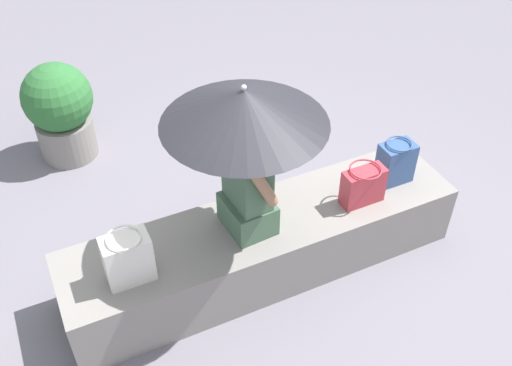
{
  "coord_description": "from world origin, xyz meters",
  "views": [
    {
      "loc": [
        1.23,
        2.47,
        3.17
      ],
      "look_at": [
        0.06,
        -0.0,
        0.82
      ],
      "focal_mm": 40.76,
      "sensor_mm": 36.0,
      "label": 1
    }
  ],
  "objects_px": {
    "handbag_black": "(363,185)",
    "shoulder_bag_spare": "(396,162)",
    "parasol": "(244,107)",
    "tote_bag_canvas": "(128,258)",
    "planter_near": "(60,109)",
    "person_seated": "(247,181)"
  },
  "relations": [
    {
      "from": "parasol",
      "to": "planter_near",
      "type": "bearing_deg",
      "value": -68.0
    },
    {
      "from": "parasol",
      "to": "shoulder_bag_spare",
      "type": "bearing_deg",
      "value": -177.84
    },
    {
      "from": "shoulder_bag_spare",
      "to": "planter_near",
      "type": "relative_size",
      "value": 0.37
    },
    {
      "from": "person_seated",
      "to": "handbag_black",
      "type": "bearing_deg",
      "value": 171.84
    },
    {
      "from": "planter_near",
      "to": "parasol",
      "type": "bearing_deg",
      "value": 112.0
    },
    {
      "from": "parasol",
      "to": "planter_near",
      "type": "height_order",
      "value": "parasol"
    },
    {
      "from": "tote_bag_canvas",
      "to": "planter_near",
      "type": "relative_size",
      "value": 0.39
    },
    {
      "from": "person_seated",
      "to": "planter_near",
      "type": "height_order",
      "value": "person_seated"
    },
    {
      "from": "parasol",
      "to": "handbag_black",
      "type": "relative_size",
      "value": 3.76
    },
    {
      "from": "handbag_black",
      "to": "planter_near",
      "type": "relative_size",
      "value": 0.34
    },
    {
      "from": "person_seated",
      "to": "parasol",
      "type": "relative_size",
      "value": 0.81
    },
    {
      "from": "shoulder_bag_spare",
      "to": "person_seated",
      "type": "bearing_deg",
      "value": -0.92
    },
    {
      "from": "handbag_black",
      "to": "shoulder_bag_spare",
      "type": "relative_size",
      "value": 0.91
    },
    {
      "from": "tote_bag_canvas",
      "to": "planter_near",
      "type": "distance_m",
      "value": 2.04
    },
    {
      "from": "shoulder_bag_spare",
      "to": "parasol",
      "type": "bearing_deg",
      "value": 2.16
    },
    {
      "from": "person_seated",
      "to": "parasol",
      "type": "bearing_deg",
      "value": 56.95
    },
    {
      "from": "person_seated",
      "to": "tote_bag_canvas",
      "type": "bearing_deg",
      "value": 7.06
    },
    {
      "from": "tote_bag_canvas",
      "to": "planter_near",
      "type": "bearing_deg",
      "value": -89.09
    },
    {
      "from": "person_seated",
      "to": "tote_bag_canvas",
      "type": "xyz_separation_m",
      "value": [
        0.81,
        0.1,
        -0.22
      ]
    },
    {
      "from": "parasol",
      "to": "tote_bag_canvas",
      "type": "bearing_deg",
      "value": 2.82
    },
    {
      "from": "person_seated",
      "to": "shoulder_bag_spare",
      "type": "height_order",
      "value": "person_seated"
    },
    {
      "from": "person_seated",
      "to": "tote_bag_canvas",
      "type": "height_order",
      "value": "person_seated"
    }
  ]
}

